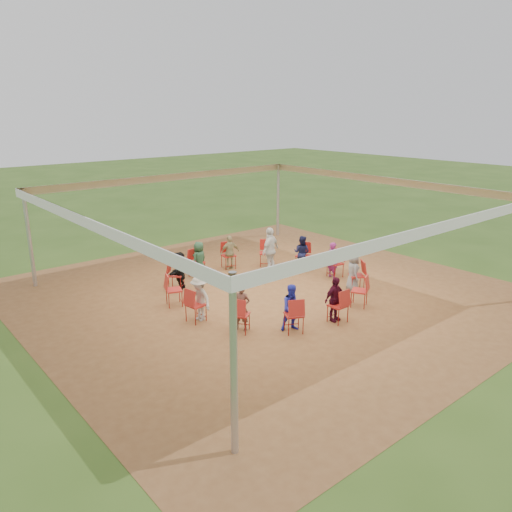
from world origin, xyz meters
TOP-DOWN VIEW (x-y plane):
  - ground at (0.00, 0.00)m, footprint 80.00×80.00m
  - dirt_patch at (0.00, 0.00)m, footprint 13.00×13.00m
  - tent at (0.00, 0.00)m, footprint 10.33×10.33m
  - chair_0 at (2.69, -0.28)m, footprint 0.48×0.46m
  - chair_1 at (2.51, 1.00)m, footprint 0.56×0.55m
  - chair_2 at (1.76, 2.05)m, footprint 0.61×0.61m
  - chair_3 at (0.61, 2.64)m, footprint 0.51×0.52m
  - chair_4 at (-0.69, 2.62)m, footprint 0.52×0.53m
  - chair_5 at (-1.83, 2.00)m, footprint 0.61×0.61m
  - chair_6 at (-2.55, 0.92)m, footprint 0.56×0.54m
  - chair_7 at (-2.68, -0.37)m, footprint 0.49×0.48m
  - chair_8 at (-2.20, -1.57)m, footprint 0.60×0.60m
  - chair_9 at (-1.22, -2.42)m, footprint 0.57×0.58m
  - chair_10 at (0.04, -2.71)m, footprint 0.43×0.45m
  - chair_11 at (1.30, -2.38)m, footprint 0.58×0.59m
  - chair_12 at (2.25, -1.50)m, footprint 0.60×0.59m
  - person_seated_0 at (2.57, -0.27)m, footprint 0.32×0.45m
  - person_seated_1 at (2.40, 0.96)m, footprint 0.51×0.65m
  - person_seated_2 at (0.58, 2.52)m, footprint 0.74×0.49m
  - person_seated_3 at (-0.66, 2.50)m, footprint 0.63×0.45m
  - person_seated_4 at (-1.75, 1.91)m, footprint 1.07×1.03m
  - person_seated_5 at (-2.56, -0.35)m, footprint 0.47×0.80m
  - person_seated_6 at (-2.10, -1.50)m, footprint 0.47×0.51m
  - person_seated_7 at (-1.16, -2.31)m, footprint 0.65×0.55m
  - person_seated_8 at (0.04, -2.59)m, footprint 0.69×0.36m
  - person_seated_9 at (2.15, -1.43)m, footprint 0.58×0.65m
  - standing_person at (1.38, 1.39)m, footprint 0.99×0.71m
  - cable_coil at (-0.10, 1.18)m, footprint 0.35×0.35m
  - laptop at (2.41, -0.25)m, footprint 0.30×0.37m

SIDE VIEW (x-z plane):
  - ground at x=0.00m, z-range 0.00..0.00m
  - dirt_patch at x=0.00m, z-range 0.01..0.01m
  - cable_coil at x=-0.10m, z-range 0.01..0.03m
  - chair_0 at x=2.69m, z-range 0.00..0.90m
  - chair_1 at x=2.51m, z-range 0.00..0.90m
  - chair_2 at x=1.76m, z-range 0.00..0.90m
  - chair_3 at x=0.61m, z-range 0.00..0.90m
  - chair_4 at x=-0.69m, z-range 0.00..0.90m
  - chair_5 at x=-1.83m, z-range 0.00..0.90m
  - chair_6 at x=-2.55m, z-range 0.00..0.90m
  - chair_7 at x=-2.68m, z-range 0.00..0.90m
  - chair_8 at x=-2.20m, z-range 0.00..0.90m
  - chair_9 at x=-1.22m, z-range 0.00..0.90m
  - chair_10 at x=0.04m, z-range 0.00..0.90m
  - chair_11 at x=1.30m, z-range 0.00..0.90m
  - chair_12 at x=2.25m, z-range 0.00..0.90m
  - laptop at x=2.41m, z-range 0.45..0.68m
  - person_seated_0 at x=2.57m, z-range 0.01..1.17m
  - person_seated_1 at x=2.40m, z-range 0.01..1.17m
  - person_seated_2 at x=0.58m, z-range 0.01..1.17m
  - person_seated_3 at x=-0.66m, z-range 0.01..1.17m
  - person_seated_4 at x=-1.75m, z-range 0.01..1.17m
  - person_seated_5 at x=-2.56m, z-range 0.01..1.17m
  - person_seated_6 at x=-2.10m, z-range 0.01..1.17m
  - person_seated_7 at x=-1.16m, z-range 0.01..1.17m
  - person_seated_8 at x=0.04m, z-range 0.01..1.17m
  - person_seated_9 at x=2.15m, z-range 0.01..1.17m
  - standing_person at x=1.38m, z-range 0.01..1.53m
  - tent at x=0.00m, z-range 0.87..3.87m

